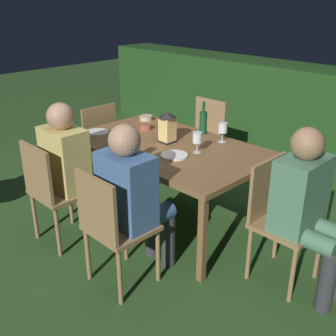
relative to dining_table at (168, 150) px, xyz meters
name	(u,v)px	position (x,y,z in m)	size (l,w,h in m)	color
ground_plane	(168,219)	(0.00, 0.00, -0.67)	(16.00, 16.00, 0.00)	#2D5123
dining_table	(168,150)	(0.00, 0.00, 0.00)	(1.68, 1.01, 0.73)	brown
chair_side_left_a	(53,189)	(-0.38, -0.89, -0.19)	(0.42, 0.40, 0.87)	#937047
person_in_mustard	(73,164)	(-0.38, -0.70, -0.04)	(0.38, 0.47, 1.15)	tan
chair_head_near	(94,140)	(-1.09, 0.00, -0.19)	(0.40, 0.42, 0.87)	#937047
chair_side_left_b	(112,225)	(0.38, -0.89, -0.19)	(0.42, 0.40, 0.87)	#937047
person_in_blue	(134,195)	(0.38, -0.70, -0.04)	(0.38, 0.47, 1.15)	#426699
chair_head_far	(279,215)	(1.09, 0.00, -0.19)	(0.40, 0.42, 0.87)	#937047
person_in_green	(308,205)	(1.29, 0.00, -0.04)	(0.48, 0.38, 1.15)	#4C7A5B
chair_side_right_a	(203,137)	(-0.38, 0.89, -0.19)	(0.42, 0.40, 0.87)	#937047
lantern_centerpiece	(167,125)	(-0.05, 0.04, 0.20)	(0.15, 0.15, 0.27)	black
green_bottle_on_table	(203,122)	(0.02, 0.43, 0.16)	(0.07, 0.07, 0.29)	#144723
wine_glass_a	(223,129)	(0.28, 0.37, 0.17)	(0.08, 0.08, 0.17)	silver
wine_glass_b	(135,146)	(0.07, -0.42, 0.17)	(0.08, 0.08, 0.17)	silver
wine_glass_c	(197,139)	(0.30, 0.03, 0.17)	(0.08, 0.08, 0.17)	silver
plate_a	(97,132)	(-0.67, -0.24, 0.06)	(0.20, 0.20, 0.01)	white
plate_b	(174,155)	(0.23, -0.16, 0.06)	(0.21, 0.21, 0.01)	white
bowl_olives	(146,127)	(-0.43, 0.14, 0.08)	(0.11, 0.11, 0.05)	#9E5138
bowl_bread	(146,118)	(-0.66, 0.34, 0.08)	(0.13, 0.13, 0.04)	#BCAD8E
hedge_backdrop	(301,113)	(0.00, 2.27, -0.12)	(6.26, 0.62, 1.10)	#1E4219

